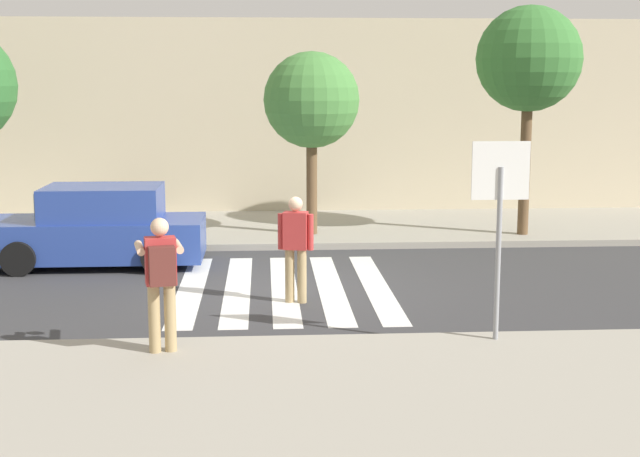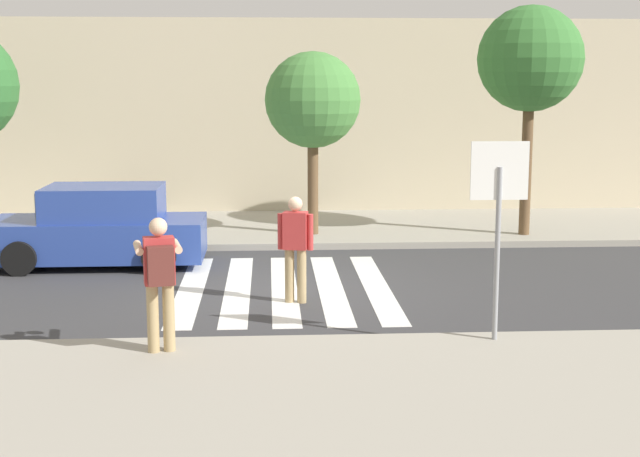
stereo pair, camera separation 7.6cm
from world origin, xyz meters
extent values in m
plane|color=#38383A|center=(0.00, 0.00, 0.00)|extent=(120.00, 120.00, 0.00)
cube|color=#9E998C|center=(0.00, -6.20, 0.07)|extent=(60.00, 6.00, 0.14)
cube|color=#9E998C|center=(0.00, 6.00, 0.07)|extent=(60.00, 4.80, 0.14)
cube|color=beige|center=(0.00, 10.40, 2.56)|extent=(56.00, 4.00, 5.12)
cube|color=silver|center=(-1.60, 0.20, 0.00)|extent=(0.44, 5.20, 0.01)
cube|color=silver|center=(-0.80, 0.20, 0.00)|extent=(0.44, 5.20, 0.01)
cube|color=silver|center=(0.00, 0.20, 0.00)|extent=(0.44, 5.20, 0.01)
cube|color=silver|center=(0.80, 0.20, 0.00)|extent=(0.44, 5.20, 0.01)
cube|color=silver|center=(1.60, 0.20, 0.00)|extent=(0.44, 5.20, 0.01)
cylinder|color=gray|center=(2.74, -3.54, 1.29)|extent=(0.07, 0.07, 2.31)
cube|color=white|center=(2.74, -3.53, 2.40)|extent=(0.76, 0.03, 0.76)
cube|color=red|center=(2.74, -3.51, 2.40)|extent=(0.66, 0.02, 0.66)
cylinder|color=tan|center=(-1.73, -3.84, 0.58)|extent=(0.15, 0.15, 0.88)
cylinder|color=tan|center=(-1.54, -3.80, 0.58)|extent=(0.15, 0.15, 0.88)
cube|color=#B73333|center=(-1.64, -3.82, 1.32)|extent=(0.42, 0.31, 0.60)
sphere|color=beige|center=(-1.64, -3.82, 1.75)|extent=(0.23, 0.23, 0.23)
cylinder|color=beige|center=(-1.92, -3.65, 1.46)|extent=(0.21, 0.59, 0.10)
cylinder|color=beige|center=(-1.45, -3.55, 1.46)|extent=(0.21, 0.59, 0.10)
cube|color=black|center=(-1.72, -3.43, 1.49)|extent=(0.16, 0.13, 0.10)
cube|color=#5B2823|center=(-1.59, -4.04, 1.30)|extent=(0.35, 0.26, 0.48)
cylinder|color=tan|center=(0.07, -0.83, 0.44)|extent=(0.15, 0.15, 0.88)
cylinder|color=tan|center=(0.27, -0.87, 0.44)|extent=(0.15, 0.15, 0.88)
cube|color=#B73333|center=(0.17, -0.85, 1.18)|extent=(0.42, 0.32, 0.60)
sphere|color=beige|center=(0.17, -0.85, 1.61)|extent=(0.23, 0.23, 0.23)
cylinder|color=#B73333|center=(-0.07, -0.80, 1.16)|extent=(0.10, 0.10, 0.58)
cylinder|color=#B73333|center=(0.40, -0.90, 1.16)|extent=(0.10, 0.10, 0.58)
cube|color=#284293|center=(-3.56, 2.30, 0.53)|extent=(4.10, 1.70, 0.76)
cube|color=#284293|center=(-3.41, 2.30, 1.23)|extent=(2.20, 1.56, 0.64)
cube|color=slate|center=(-4.48, 2.30, 1.23)|extent=(0.10, 1.50, 0.54)
cube|color=slate|center=(-2.44, 2.30, 1.23)|extent=(0.10, 1.50, 0.51)
cylinder|color=black|center=(-4.84, 1.45, 0.32)|extent=(0.64, 0.22, 0.64)
cylinder|color=black|center=(-4.84, 3.15, 0.32)|extent=(0.64, 0.22, 0.64)
cylinder|color=black|center=(-2.29, 1.45, 0.32)|extent=(0.64, 0.22, 0.64)
cylinder|color=black|center=(-2.29, 3.15, 0.32)|extent=(0.64, 0.22, 0.64)
cylinder|color=brown|center=(0.74, 4.82, 1.31)|extent=(0.24, 0.24, 2.35)
sphere|color=#47843D|center=(0.74, 4.82, 3.12)|extent=(2.11, 2.11, 2.11)
cylinder|color=brown|center=(5.45, 4.47, 1.73)|extent=(0.24, 0.24, 3.18)
sphere|color=#387533|center=(5.45, 4.47, 4.01)|extent=(2.30, 2.30, 2.30)
camera|label=1|loc=(-0.34, -14.86, 3.57)|focal=50.00mm
camera|label=2|loc=(-0.26, -14.86, 3.57)|focal=50.00mm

